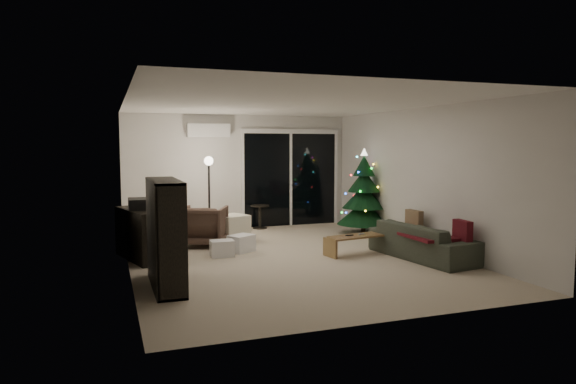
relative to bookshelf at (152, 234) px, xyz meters
name	(u,v)px	position (x,y,z in m)	size (l,w,h in m)	color
room	(285,188)	(2.71, 2.60, 0.32)	(6.50, 7.51, 2.60)	beige
bookshelf	(152,234)	(0.00, 0.00, 0.00)	(0.35, 1.39, 1.39)	black
media_cabinet	(143,234)	(0.00, 1.80, -0.29)	(0.49, 1.30, 0.81)	black
stereo	(142,204)	(0.00, 1.80, 0.20)	(0.41, 0.49, 0.17)	black
armchair	(204,226)	(1.12, 2.56, -0.33)	(0.78, 0.80, 0.73)	brown
ottoman	(231,228)	(1.72, 2.91, -0.45)	(0.55, 0.55, 0.49)	silver
cardboard_box_a	(222,248)	(1.24, 1.55, -0.56)	(0.38, 0.29, 0.27)	white
cardboard_box_b	(241,243)	(1.64, 1.81, -0.55)	(0.42, 0.31, 0.29)	white
side_table	(260,217)	(2.65, 4.11, -0.44)	(0.42, 0.42, 0.52)	black
floor_lamp	(209,199)	(1.37, 3.31, 0.08)	(0.25, 0.25, 1.55)	black
sofa	(423,241)	(4.30, 0.33, -0.41)	(1.94, 0.76, 0.57)	black
sofa_throw	(418,234)	(4.20, 0.33, -0.29)	(0.61, 1.40, 0.05)	maroon
cushion_a	(414,221)	(4.55, 0.98, -0.18)	(0.11, 0.37, 0.37)	#765F4E
cushion_b	(462,232)	(4.55, -0.32, -0.18)	(0.11, 0.37, 0.37)	maroon
coffee_table	(358,245)	(3.40, 0.90, -0.53)	(1.06, 0.37, 0.34)	#9B7C46
remote_a	(350,235)	(3.25, 0.90, -0.35)	(0.13, 0.04, 0.02)	black
remote_b	(362,234)	(3.50, 0.95, -0.35)	(0.12, 0.04, 0.02)	slate
christmas_tree	(364,191)	(4.49, 2.74, 0.19)	(1.10, 1.10, 1.77)	black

